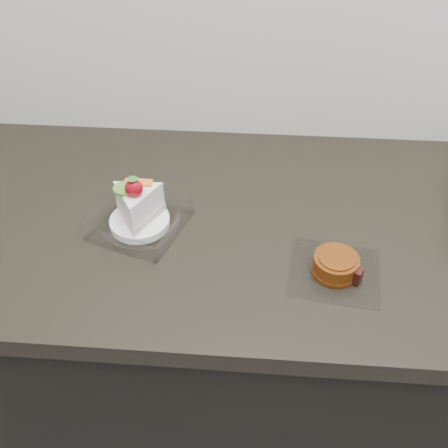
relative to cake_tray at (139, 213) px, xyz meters
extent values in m
cube|color=black|center=(0.33, 0.04, -0.50)|extent=(2.00, 0.60, 0.86)
cube|color=black|center=(0.33, 0.04, -0.05)|extent=(2.04, 0.64, 0.04)
cube|color=white|center=(0.00, 0.00, -0.03)|extent=(0.20, 0.20, 0.00)
cylinder|color=white|center=(0.00, 0.00, -0.02)|extent=(0.11, 0.11, 0.02)
ellipsoid|color=#B00B21|center=(0.00, -0.01, 0.07)|extent=(0.03, 0.03, 0.03)
cone|color=#2D7223|center=(0.00, -0.01, 0.08)|extent=(0.02, 0.02, 0.01)
cylinder|color=#5CA22F|center=(-0.02, 0.00, 0.06)|extent=(0.04, 0.04, 0.01)
cube|color=orange|center=(0.00, 0.02, 0.06)|extent=(0.05, 0.02, 0.01)
cube|color=white|center=(0.36, -0.09, -0.03)|extent=(0.17, 0.17, 0.00)
cylinder|color=#68310C|center=(0.36, -0.09, -0.01)|extent=(0.08, 0.08, 0.03)
cylinder|color=#68310C|center=(0.36, -0.09, -0.03)|extent=(0.08, 0.08, 0.01)
cylinder|color=#68310C|center=(0.36, -0.09, 0.00)|extent=(0.07, 0.07, 0.00)
cube|color=black|center=(0.39, -0.11, -0.02)|extent=(0.03, 0.03, 0.03)
camera|label=1|loc=(0.21, -0.70, 0.61)|focal=40.00mm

